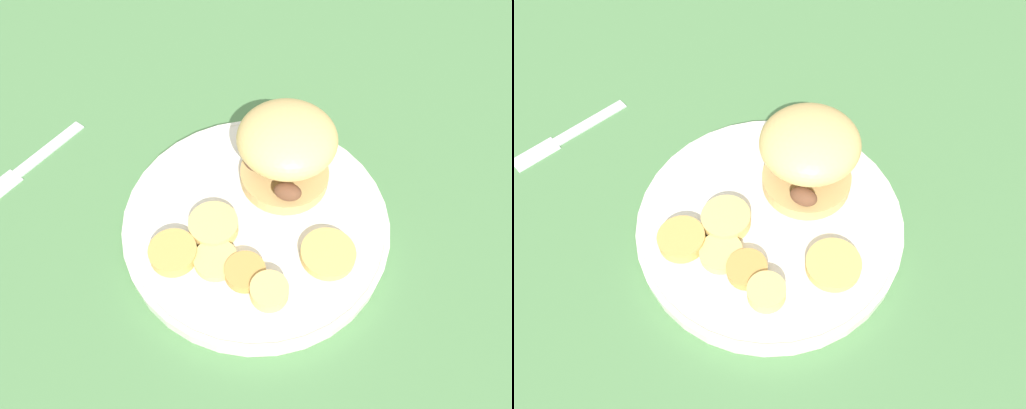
# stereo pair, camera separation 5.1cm
# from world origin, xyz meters

# --- Properties ---
(ground_plane) EXTENTS (4.00, 4.00, 0.00)m
(ground_plane) POSITION_xyz_m (0.00, 0.00, 0.00)
(ground_plane) COLOR #4C7A47
(dinner_plate) EXTENTS (0.28, 0.28, 0.02)m
(dinner_plate) POSITION_xyz_m (0.00, 0.00, 0.01)
(dinner_plate) COLOR white
(dinner_plate) RESTS_ON ground_plane
(sandwich) EXTENTS (0.12, 0.10, 0.09)m
(sandwich) POSITION_xyz_m (-0.06, -0.01, 0.07)
(sandwich) COLOR tan
(sandwich) RESTS_ON dinner_plate
(potato_round_0) EXTENTS (0.05, 0.05, 0.01)m
(potato_round_0) POSITION_xyz_m (0.09, -0.04, 0.03)
(potato_round_0) COLOR tan
(potato_round_0) RESTS_ON dinner_plate
(potato_round_1) EXTENTS (0.05, 0.05, 0.01)m
(potato_round_1) POSITION_xyz_m (0.04, -0.03, 0.03)
(potato_round_1) COLOR #DBB766
(potato_round_1) RESTS_ON dinner_plate
(potato_round_2) EXTENTS (0.04, 0.04, 0.01)m
(potato_round_2) POSITION_xyz_m (0.07, 0.00, 0.03)
(potato_round_2) COLOR #DBB766
(potato_round_2) RESTS_ON dinner_plate
(potato_round_3) EXTENTS (0.04, 0.04, 0.02)m
(potato_round_3) POSITION_xyz_m (0.06, 0.06, 0.03)
(potato_round_3) COLOR #DBB766
(potato_round_3) RESTS_ON dinner_plate
(potato_round_4) EXTENTS (0.04, 0.04, 0.01)m
(potato_round_4) POSITION_xyz_m (0.06, 0.03, 0.03)
(potato_round_4) COLOR #BC8942
(potato_round_4) RESTS_ON dinner_plate
(potato_round_5) EXTENTS (0.06, 0.06, 0.01)m
(potato_round_5) POSITION_xyz_m (-0.01, 0.09, 0.03)
(potato_round_5) COLOR tan
(potato_round_5) RESTS_ON dinner_plate
(fork) EXTENTS (0.16, 0.02, 0.00)m
(fork) POSITION_xyz_m (0.09, -0.27, 0.00)
(fork) COLOR silver
(fork) RESTS_ON ground_plane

